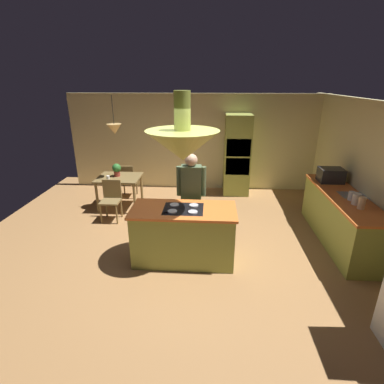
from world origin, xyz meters
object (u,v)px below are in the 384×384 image
Objects in this scene: oven_tower at (237,155)px; chair_by_back_wall at (127,179)px; canister_flour at (362,203)px; canister_sugar at (357,199)px; kitchen_island at (184,234)px; person_at_island at (191,192)px; chair_facing_island at (111,197)px; potted_plant_on_table at (117,169)px; cup_on_table at (108,178)px; canister_tea at (352,196)px; microwave_on_counter at (331,175)px; dining_table at (119,181)px.

chair_by_back_wall is (-2.80, -0.51, -0.53)m from oven_tower.
canister_flour is 1.05× the size of canister_sugar.
canister_sugar is (2.84, 0.37, 0.56)m from kitchen_island.
oven_tower reaches higher than person_at_island.
person_at_island is at bearing 83.11° from kitchen_island.
potted_plant_on_table is at bearing 94.54° from chair_facing_island.
chair_by_back_wall is 2.90× the size of potted_plant_on_table.
person_at_island is at bearing -31.87° from cup_on_table.
chair_facing_island is 1.27m from chair_by_back_wall.
kitchen_island is 18.86× the size of cup_on_table.
chair_by_back_wall is at bearing 152.51° from canister_sugar.
cup_on_table is 0.46× the size of canister_flour.
potted_plant_on_table is 1.96× the size of canister_tea.
kitchen_island is at bearing -176.15° from canister_flour.
cup_on_table is at bearing 162.13° from canister_sugar.
kitchen_island reaches higher than chair_by_back_wall.
canister_flour is 0.36m from canister_tea.
canister_sugar is (1.74, -2.87, -0.01)m from oven_tower.
kitchen_island is 8.60× the size of canister_flour.
chair_by_back_wall is 5.06m from canister_tea.
cup_on_table is (-1.88, 1.89, 0.33)m from kitchen_island.
chair_by_back_wall is (-1.70, 2.73, 0.03)m from kitchen_island.
cup_on_table is at bearing 148.13° from person_at_island.
person_at_island is 2.32m from cup_on_table.
canister_flour is (4.54, -1.28, 0.53)m from chair_facing_island.
microwave_on_counter is (0.00, 1.34, 0.04)m from canister_flour.
potted_plant_on_table is at bearing 129.09° from kitchen_island.
potted_plant_on_table is at bearing 141.00° from person_at_island.
microwave_on_counter is at bearing -7.15° from dining_table.
chair_by_back_wall is 5.23m from canister_flour.
chair_facing_island is (-2.80, -1.78, -0.53)m from oven_tower.
microwave_on_counter reaches higher than dining_table.
canister_flour is at bearing -23.20° from potted_plant_on_table.
chair_by_back_wall is 0.91m from cup_on_table.
microwave_on_counter is (0.00, 1.16, 0.05)m from canister_sugar.
kitchen_island is 0.82× the size of oven_tower.
canister_sugar reaches higher than potted_plant_on_table.
chair_by_back_wall is at bearing 121.88° from kitchen_island.
canister_flour is at bearing -90.00° from canister_sugar.
dining_table is 4.81m from canister_tea.
chair_facing_island reaches higher than dining_table.
canister_sugar is (4.54, -1.73, 0.38)m from dining_table.
potted_plant_on_table is at bearing 64.53° from cup_on_table.
chair_by_back_wall reaches higher than cup_on_table.
person_at_island reaches higher than canister_flour.
oven_tower is 2.90m from chair_by_back_wall.
canister_sugar is at bearing -90.00° from canister_tea.
dining_table is 4.97× the size of canister_flour.
dining_table is at bearing 90.00° from chair_facing_island.
oven_tower is 4.51× the size of microwave_on_counter.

